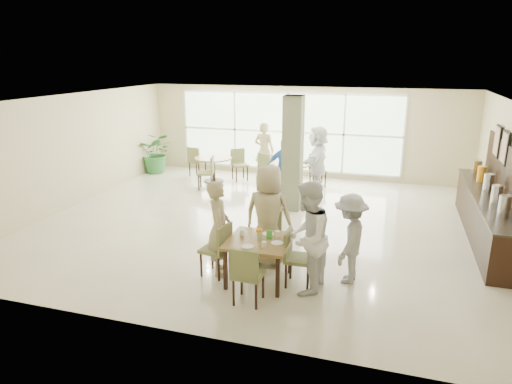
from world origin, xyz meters
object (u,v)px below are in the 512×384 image
(round_table_left, at_px, (213,163))
(buffet_counter, at_px, (487,213))
(main_table, at_px, (259,245))
(adult_a, at_px, (284,168))
(teen_left, at_px, (219,228))
(teen_right, at_px, (307,238))
(adult_b, at_px, (317,160))
(potted_plant, at_px, (156,153))
(teen_standing, at_px, (350,239))
(adult_standing, at_px, (264,151))
(round_table_right, at_px, (290,169))
(teen_far, at_px, (268,215))

(round_table_left, height_order, buffet_counter, buffet_counter)
(main_table, bearing_deg, adult_a, 98.91)
(teen_left, distance_m, teen_right, 1.59)
(adult_b, bearing_deg, adult_a, -49.82)
(potted_plant, xyz_separation_m, adult_a, (4.62, -1.41, 0.14))
(main_table, relative_size, adult_a, 0.65)
(main_table, xyz_separation_m, adult_b, (0.02, 5.59, 0.27))
(main_table, distance_m, adult_b, 5.60)
(buffet_counter, distance_m, teen_standing, 3.78)
(adult_a, bearing_deg, buffet_counter, -26.72)
(round_table_left, relative_size, adult_b, 0.62)
(potted_plant, distance_m, teen_standing, 8.98)
(adult_b, bearing_deg, adult_standing, -120.99)
(potted_plant, distance_m, teen_left, 7.72)
(adult_b, bearing_deg, main_table, -2.43)
(buffet_counter, bearing_deg, potted_plant, 161.96)
(round_table_left, relative_size, teen_left, 0.69)
(teen_standing, distance_m, adult_standing, 6.95)
(buffet_counter, xyz_separation_m, adult_a, (-4.74, 1.64, 0.25))
(round_table_right, relative_size, adult_standing, 0.65)
(round_table_right, bearing_deg, buffet_counter, -27.19)
(adult_b, bearing_deg, teen_right, 5.80)
(teen_right, bearing_deg, teen_left, -91.44)
(teen_standing, xyz_separation_m, adult_b, (-1.42, 5.14, 0.16))
(buffet_counter, distance_m, potted_plant, 9.85)
(round_table_right, distance_m, adult_b, 0.88)
(main_table, distance_m, adult_standing, 6.84)
(potted_plant, xyz_separation_m, adult_b, (5.40, -0.69, 0.27))
(round_table_left, distance_m, teen_right, 7.12)
(buffet_counter, bearing_deg, adult_a, 160.91)
(round_table_left, height_order, potted_plant, potted_plant)
(teen_left, xyz_separation_m, teen_right, (1.57, -0.19, 0.08))
(teen_right, relative_size, teen_standing, 1.20)
(main_table, bearing_deg, teen_left, 171.84)
(teen_standing, bearing_deg, round_table_right, -149.95)
(round_table_right, height_order, buffet_counter, buffet_counter)
(teen_left, relative_size, adult_a, 1.04)
(adult_b, bearing_deg, buffet_counter, 57.01)
(main_table, distance_m, round_table_right, 5.73)
(round_table_right, xyz_separation_m, teen_left, (0.03, -5.57, 0.26))
(main_table, height_order, adult_standing, adult_standing)
(main_table, relative_size, adult_b, 0.56)
(round_table_left, bearing_deg, teen_left, -66.90)
(round_table_right, distance_m, teen_far, 5.00)
(teen_left, distance_m, adult_standing, 6.57)
(potted_plant, xyz_separation_m, teen_standing, (6.82, -5.83, 0.10))
(teen_standing, height_order, adult_b, adult_b)
(adult_a, bearing_deg, adult_standing, 113.73)
(teen_far, relative_size, teen_right, 1.01)
(round_table_left, bearing_deg, adult_b, -3.72)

